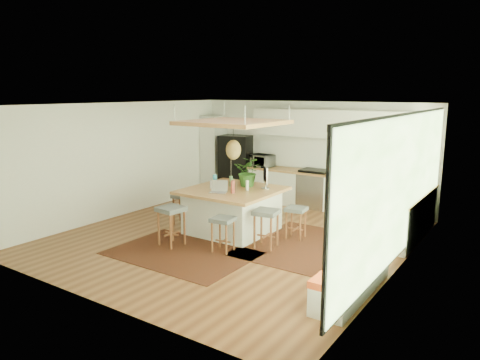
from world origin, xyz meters
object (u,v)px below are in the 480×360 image
Objects in this scene: fridge at (236,164)px; laptop at (218,187)px; island at (232,210)px; island_plant at (249,175)px; stool_right_back at (296,222)px; microwave at (262,159)px; stool_right_front at (266,230)px; monitor at (266,177)px; stool_near_right at (223,233)px; stool_near_left at (172,228)px; stool_left_side at (183,208)px.

laptop is (1.86, -3.35, 0.12)m from fridge.
island_plant reaches higher than island.
stool_right_back is 1.08× the size of microwave.
stool_right_front is 1.43× the size of monitor.
stool_near_right is 1.27× the size of monitor.
stool_left_side is (-0.80, 1.25, 0.00)m from stool_near_left.
stool_right_front is at bearing 30.11° from stool_near_left.
stool_left_side is at bearing 122.67° from stool_near_left.
monitor reaches higher than laptop.
stool_left_side is at bearing -169.66° from stool_right_back.
fridge is 2.83× the size of microwave.
laptop is at bearing 132.25° from stool_near_right.
stool_right_back is 1.80× the size of laptop.
stool_right_back is 1.15m from monitor.
stool_near_right is at bearing -68.43° from laptop.
microwave is at bearing 109.23° from island.
laptop is (-0.04, -0.45, 0.58)m from island.
stool_right_front is 1.15× the size of island_plant.
island_plant is (2.02, -2.46, 0.26)m from fridge.
island_plant reaches higher than stool_near_right.
fridge is at bearing 141.58° from stool_right_back.
microwave is (0.28, 2.96, 0.78)m from stool_left_side.
stool_right_front is at bearing -22.97° from island.
island_plant is (-0.43, 0.00, -0.01)m from monitor.
microwave is at bearing 114.91° from island_plant.
island_plant is at bearing 175.30° from stool_right_back.
stool_left_side is (-2.38, 0.33, 0.00)m from stool_right_front.
stool_near_left is at bearing -149.89° from stool_right_front.
fridge is 3.49m from island.
stool_left_side is at bearing 152.00° from stool_near_right.
monitor reaches higher than stool_near_right.
stool_near_right is 1.64m from stool_right_back.
microwave reaches higher than stool_right_back.
microwave is (-2.32, 2.49, 0.78)m from stool_right_back.
monitor is (0.55, 0.43, 0.72)m from island.
microwave is at bearing 122.50° from stool_right_front.
laptop reaches higher than stool_near_left.
stool_near_left is 1.83m from stool_right_front.
stool_left_side is 1.72m from island_plant.
fridge is 2.67× the size of island_plant.
stool_near_left is at bearing -73.62° from microwave.
fridge is at bearing 101.65° from stool_left_side.
monitor is at bearing 35.45° from laptop.
stool_right_back is 0.95× the size of stool_left_side.
stool_near_right is at bearing -28.00° from stool_left_side.
microwave is (-0.95, 3.27, 0.08)m from laptop.
microwave is 0.94× the size of island_plant.
stool_right_front is at bearing -21.67° from laptop.
stool_near_left is at bearing -165.26° from stool_near_right.
microwave is (-0.52, 4.21, 0.78)m from stool_near_left.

